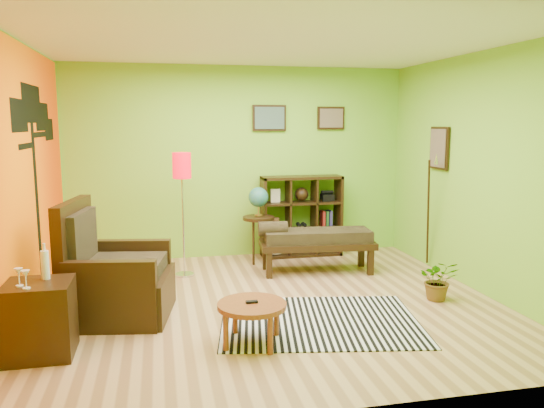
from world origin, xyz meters
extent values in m
plane|color=tan|center=(0.00, 0.00, 0.00)|extent=(5.00, 5.00, 0.00)
cube|color=#80CA2F|center=(0.00, 2.25, 1.40)|extent=(5.00, 0.04, 2.80)
cube|color=#80CA2F|center=(0.00, -2.25, 1.40)|extent=(5.00, 0.04, 2.80)
cube|color=#80CA2F|center=(-2.50, 0.00, 1.40)|extent=(0.04, 4.50, 2.80)
cube|color=#80CA2F|center=(2.50, 0.00, 1.40)|extent=(0.04, 4.50, 2.80)
cube|color=white|center=(0.00, 0.00, 2.80)|extent=(5.00, 4.50, 0.04)
cube|color=#FF6900|center=(-2.48, 0.00, 1.40)|extent=(0.01, 4.45, 2.75)
cube|color=black|center=(-2.46, 0.55, 1.05)|extent=(0.01, 0.14, 2.10)
cube|color=black|center=(-2.46, 0.05, 2.05)|extent=(0.01, 0.65, 0.32)
cube|color=black|center=(-2.46, 0.60, 2.18)|extent=(0.01, 0.85, 0.40)
cube|color=black|center=(-2.46, 1.10, 2.05)|extent=(0.01, 0.70, 0.32)
cube|color=black|center=(-2.46, 1.45, 1.90)|extent=(0.01, 0.50, 0.26)
cube|color=black|center=(0.45, 2.22, 2.05)|extent=(0.50, 0.03, 0.38)
cube|color=slate|center=(0.45, 2.19, 2.05)|extent=(0.44, 0.01, 0.32)
cube|color=black|center=(1.40, 2.22, 2.05)|extent=(0.42, 0.03, 0.34)
cube|color=#7F6955|center=(1.40, 2.19, 2.05)|extent=(0.36, 0.01, 0.28)
cube|color=black|center=(2.47, 0.90, 1.65)|extent=(0.03, 0.44, 0.56)
cube|color=#7F6955|center=(2.44, 0.90, 1.65)|extent=(0.01, 0.38, 0.50)
cylinder|color=black|center=(2.35, 0.90, 0.78)|extent=(0.23, 0.34, 1.46)
cone|color=silver|center=(2.35, 0.75, 1.52)|extent=(0.08, 0.09, 0.16)
cube|color=silver|center=(0.37, -0.62, 0.01)|extent=(2.19, 1.78, 0.01)
cylinder|color=brown|center=(-0.39, -1.01, 0.36)|extent=(0.62, 0.62, 0.04)
cylinder|color=brown|center=(-0.14, -0.89, 0.17)|extent=(0.05, 0.05, 0.34)
cylinder|color=brown|center=(-0.50, -0.76, 0.17)|extent=(0.05, 0.05, 0.34)
cylinder|color=brown|center=(-0.27, -1.26, 0.17)|extent=(0.05, 0.05, 0.34)
cylinder|color=brown|center=(-0.64, -1.12, 0.17)|extent=(0.05, 0.05, 0.34)
cube|color=black|center=(-0.39, -1.01, 0.39)|extent=(0.11, 0.04, 0.02)
cube|color=black|center=(-1.58, -0.04, 0.22)|extent=(1.11, 1.10, 0.44)
cube|color=black|center=(-2.03, 0.04, 0.60)|extent=(0.27, 0.95, 1.21)
cube|color=black|center=(-1.66, -0.48, 0.35)|extent=(0.89, 0.26, 0.70)
cube|color=black|center=(-1.50, 0.41, 0.35)|extent=(0.89, 0.26, 0.70)
cube|color=#EDC772|center=(-1.55, -0.04, 0.52)|extent=(0.88, 0.87, 0.15)
cube|color=#EDC772|center=(-1.95, 0.03, 0.82)|extent=(0.22, 0.71, 0.55)
cube|color=black|center=(-2.20, -0.87, 0.32)|extent=(0.55, 0.50, 0.65)
cylinder|color=white|center=(-2.15, -0.77, 0.77)|extent=(0.07, 0.07, 0.25)
cylinder|color=white|center=(-2.15, -0.77, 0.93)|extent=(0.02, 0.02, 0.07)
cylinder|color=white|center=(-2.32, -0.95, 0.65)|extent=(0.06, 0.06, 0.01)
cylinder|color=white|center=(-2.32, -0.95, 0.70)|extent=(0.01, 0.01, 0.09)
cone|color=white|center=(-2.32, -0.95, 0.77)|extent=(0.07, 0.07, 0.06)
cylinder|color=white|center=(-2.25, -1.03, 0.65)|extent=(0.06, 0.06, 0.01)
cylinder|color=white|center=(-2.25, -1.03, 0.70)|extent=(0.01, 0.01, 0.09)
cone|color=white|center=(-2.25, -1.03, 0.77)|extent=(0.07, 0.07, 0.06)
cylinder|color=silver|center=(-0.88, 1.30, 0.01)|extent=(0.24, 0.24, 0.03)
cylinder|color=silver|center=(-0.88, 1.30, 0.75)|extent=(0.02, 0.02, 1.49)
cylinder|color=#F80616|center=(-0.88, 1.30, 1.44)|extent=(0.23, 0.23, 0.33)
cylinder|color=black|center=(0.19, 1.75, 0.64)|extent=(0.44, 0.44, 0.04)
cylinder|color=black|center=(0.34, 1.73, 0.31)|extent=(0.03, 0.03, 0.62)
cylinder|color=black|center=(0.14, 1.89, 0.31)|extent=(0.03, 0.03, 0.62)
cylinder|color=black|center=(0.10, 1.64, 0.31)|extent=(0.03, 0.03, 0.62)
cylinder|color=gold|center=(0.19, 1.75, 0.69)|extent=(0.11, 0.11, 0.02)
cylinder|color=gold|center=(0.19, 1.75, 0.76)|extent=(0.02, 0.02, 0.11)
sphere|color=#145B93|center=(0.19, 1.75, 0.95)|extent=(0.28, 0.28, 0.28)
cube|color=black|center=(0.32, 2.03, 0.60)|extent=(0.04, 0.35, 1.20)
cube|color=black|center=(1.48, 2.03, 0.60)|extent=(0.04, 0.35, 1.20)
cube|color=black|center=(0.90, 2.03, 0.02)|extent=(1.20, 0.35, 0.04)
cube|color=black|center=(0.90, 2.03, 1.18)|extent=(1.20, 0.35, 0.04)
cube|color=black|center=(0.70, 2.03, 0.60)|extent=(0.03, 0.33, 1.12)
cube|color=black|center=(1.10, 2.03, 0.60)|extent=(0.03, 0.33, 1.12)
cube|color=black|center=(0.90, 2.03, 0.40)|extent=(1.12, 0.33, 0.03)
cube|color=black|center=(0.90, 2.03, 0.80)|extent=(1.12, 0.33, 0.03)
cylinder|color=beige|center=(0.50, 2.03, 0.09)|extent=(0.20, 0.20, 0.07)
sphere|color=black|center=(0.90, 2.03, 0.93)|extent=(0.20, 0.20, 0.20)
cube|color=black|center=(1.30, 2.03, 0.87)|extent=(0.18, 0.15, 0.10)
cylinder|color=black|center=(0.86, 2.03, 0.47)|extent=(0.06, 0.12, 0.06)
cylinder|color=black|center=(0.94, 2.03, 0.47)|extent=(0.06, 0.12, 0.06)
ellipsoid|color=#384C26|center=(1.30, 2.03, 0.10)|extent=(0.18, 0.18, 0.09)
cylinder|color=brown|center=(0.50, 2.03, 0.50)|extent=(0.12, 0.12, 0.18)
cube|color=beige|center=(0.50, 2.03, 0.92)|extent=(0.14, 0.03, 0.20)
cube|color=maroon|center=(1.23, 2.03, 0.54)|extent=(0.04, 0.18, 0.26)
cube|color=#1E4C1E|center=(1.28, 2.03, 0.54)|extent=(0.04, 0.18, 0.26)
cube|color=navy|center=(1.34, 2.03, 0.54)|extent=(0.04, 0.18, 0.26)
cube|color=black|center=(0.87, 1.11, 0.38)|extent=(1.56, 0.68, 0.09)
cube|color=#EDC772|center=(0.87, 1.11, 0.50)|extent=(1.44, 0.61, 0.15)
cylinder|color=#EDC772|center=(0.28, 1.16, 0.61)|extent=(0.39, 0.23, 0.19)
cube|color=black|center=(1.56, 1.26, 0.17)|extent=(0.08, 0.08, 0.34)
cube|color=black|center=(0.22, 1.39, 0.17)|extent=(0.08, 0.08, 0.34)
cube|color=black|center=(1.52, 0.83, 0.17)|extent=(0.08, 0.08, 0.34)
cube|color=black|center=(0.18, 0.96, 0.17)|extent=(0.08, 0.08, 0.34)
imported|color=#26661E|center=(1.87, -0.27, 0.18)|extent=(0.56, 0.59, 0.37)
camera|label=1|loc=(-1.17, -5.50, 1.98)|focal=35.00mm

